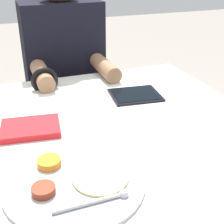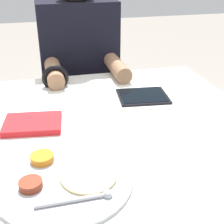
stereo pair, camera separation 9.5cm
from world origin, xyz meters
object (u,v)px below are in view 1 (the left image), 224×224
(tablet_device, at_px, (135,95))
(person_diner, at_px, (67,99))
(red_notebook, at_px, (31,129))
(thali_tray, at_px, (75,180))

(tablet_device, bearing_deg, person_diner, 109.94)
(person_diner, bearing_deg, red_notebook, -111.66)
(thali_tray, xyz_separation_m, person_diner, (0.17, 0.89, -0.20))
(thali_tray, height_order, red_notebook, thali_tray)
(tablet_device, height_order, person_diner, person_diner)
(red_notebook, distance_m, person_diner, 0.68)
(thali_tray, xyz_separation_m, red_notebook, (-0.07, 0.29, 0.00))
(thali_tray, relative_size, tablet_device, 1.67)
(tablet_device, relative_size, person_diner, 0.16)
(red_notebook, xyz_separation_m, tablet_device, (0.41, 0.13, -0.00))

